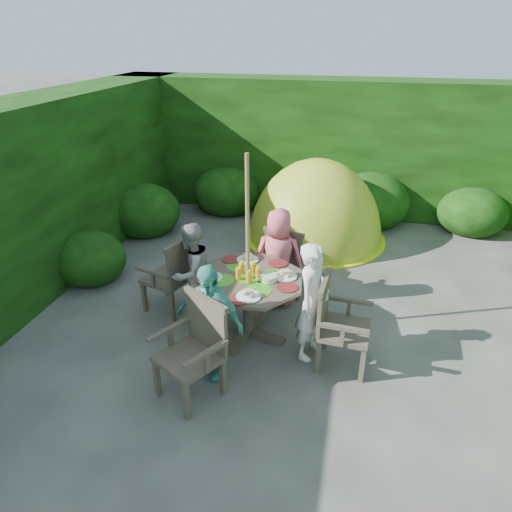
% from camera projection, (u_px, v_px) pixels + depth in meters
% --- Properties ---
extents(ground, '(60.00, 60.00, 0.00)m').
position_uv_depth(ground, '(316.00, 314.00, 5.91)').
color(ground, '#413F3A').
rests_on(ground, ground).
extents(hedge_enclosure, '(9.00, 9.00, 2.50)m').
position_uv_depth(hedge_enclosure, '(332.00, 190.00, 6.51)').
color(hedge_enclosure, black).
rests_on(hedge_enclosure, ground).
extents(patio_table, '(1.63, 1.63, 0.92)m').
position_uv_depth(patio_table, '(248.00, 287.00, 5.26)').
color(patio_table, '#3B3227').
rests_on(patio_table, ground).
extents(parasol_pole, '(0.05, 0.05, 2.20)m').
position_uv_depth(parasol_pole, '(248.00, 252.00, 5.06)').
color(parasol_pole, brown).
rests_on(parasol_pole, ground).
extents(garden_chair_right, '(0.57, 0.62, 0.98)m').
position_uv_depth(garden_chair_right, '(337.00, 322.00, 4.83)').
color(garden_chair_right, '#3B3227').
rests_on(garden_chair_right, ground).
extents(garden_chair_left, '(0.67, 0.72, 0.99)m').
position_uv_depth(garden_chair_left, '(173.00, 274.00, 5.78)').
color(garden_chair_left, '#3B3227').
rests_on(garden_chair_left, ground).
extents(garden_chair_back, '(0.69, 0.64, 0.96)m').
position_uv_depth(garden_chair_back, '(288.00, 259.00, 6.18)').
color(garden_chair_back, '#3B3227').
rests_on(garden_chair_back, ground).
extents(garden_chair_front, '(0.78, 0.75, 1.00)m').
position_uv_depth(garden_chair_front, '(195.00, 348.00, 4.44)').
color(garden_chair_front, '#3B3227').
rests_on(garden_chair_front, ground).
extents(child_right, '(0.47, 0.58, 1.37)m').
position_uv_depth(child_right, '(313.00, 302.00, 4.90)').
color(child_right, silver).
rests_on(child_right, ground).
extents(child_left, '(0.67, 0.75, 1.27)m').
position_uv_depth(child_left, '(192.00, 272.00, 5.61)').
color(child_left, '#979792').
rests_on(child_left, ground).
extents(child_back, '(0.66, 0.44, 1.33)m').
position_uv_depth(child_back, '(278.00, 258.00, 5.88)').
color(child_back, '#E05C71').
rests_on(child_back, ground).
extents(child_front, '(0.82, 0.48, 1.30)m').
position_uv_depth(child_front, '(209.00, 322.00, 4.63)').
color(child_front, '#48A993').
rests_on(child_front, ground).
extents(dome_tent, '(2.59, 2.59, 2.79)m').
position_uv_depth(dome_tent, '(314.00, 238.00, 8.05)').
color(dome_tent, '#9CB322').
rests_on(dome_tent, ground).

